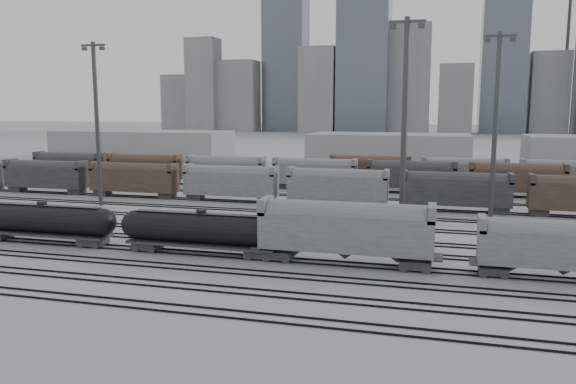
% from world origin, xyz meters
% --- Properties ---
extents(ground, '(900.00, 900.00, 0.00)m').
position_xyz_m(ground, '(0.00, 0.00, 0.00)').
color(ground, '#B3B4B8').
rests_on(ground, ground).
extents(tracks, '(220.00, 71.50, 0.16)m').
position_xyz_m(tracks, '(0.00, 17.50, 0.08)').
color(tracks, black).
rests_on(tracks, ground).
extents(tank_car_a, '(17.69, 2.95, 4.37)m').
position_xyz_m(tank_car_a, '(-19.00, 1.00, 2.53)').
color(tank_car_a, '#242427').
rests_on(tank_car_a, ground).
extents(tank_car_b, '(17.71, 2.95, 4.38)m').
position_xyz_m(tank_car_b, '(-0.27, 1.00, 2.53)').
color(tank_car_b, '#242427').
rests_on(tank_car_b, ground).
extents(hopper_car_a, '(16.38, 3.25, 5.86)m').
position_xyz_m(hopper_car_a, '(14.28, 1.00, 3.62)').
color(hopper_car_a, '#242427').
rests_on(hopper_car_a, ground).
extents(hopper_car_b, '(14.24, 2.83, 5.09)m').
position_xyz_m(hopper_car_b, '(33.17, 1.00, 3.15)').
color(hopper_car_b, '#242427').
rests_on(hopper_car_b, ground).
extents(light_mast_b, '(3.86, 0.62, 24.10)m').
position_xyz_m(light_mast_b, '(-26.63, 23.36, 12.79)').
color(light_mast_b, '#3A393C').
rests_on(light_mast_b, ground).
extents(light_mast_c, '(3.84, 0.62, 24.03)m').
position_xyz_m(light_mast_c, '(18.77, 11.53, 12.75)').
color(light_mast_c, '#3A393C').
rests_on(light_mast_c, ground).
extents(light_mast_d, '(3.78, 0.61, 23.65)m').
position_xyz_m(light_mast_d, '(29.00, 23.35, 12.54)').
color(light_mast_d, '#3A393C').
rests_on(light_mast_d, ground).
extents(bg_string_near, '(151.00, 3.00, 5.60)m').
position_xyz_m(bg_string_near, '(8.00, 32.00, 2.80)').
color(bg_string_near, gray).
rests_on(bg_string_near, ground).
extents(bg_string_mid, '(151.00, 3.00, 5.60)m').
position_xyz_m(bg_string_mid, '(18.00, 48.00, 2.80)').
color(bg_string_mid, '#242427').
rests_on(bg_string_mid, ground).
extents(bg_string_far, '(66.00, 3.00, 5.60)m').
position_xyz_m(bg_string_far, '(35.50, 56.00, 2.80)').
color(bg_string_far, brown).
rests_on(bg_string_far, ground).
extents(warehouse_left, '(50.00, 18.00, 8.00)m').
position_xyz_m(warehouse_left, '(-60.00, 95.00, 4.00)').
color(warehouse_left, '#979799').
rests_on(warehouse_left, ground).
extents(warehouse_mid, '(40.00, 18.00, 8.00)m').
position_xyz_m(warehouse_mid, '(10.00, 95.00, 4.00)').
color(warehouse_mid, '#979799').
rests_on(warehouse_mid, ground).
extents(skyline, '(316.00, 22.40, 95.00)m').
position_xyz_m(skyline, '(10.84, 280.00, 34.73)').
color(skyline, gray).
rests_on(skyline, ground).
extents(crane_left, '(42.00, 1.80, 100.00)m').
position_xyz_m(crane_left, '(-28.74, 305.00, 57.39)').
color(crane_left, '#3A393C').
rests_on(crane_left, ground).
extents(crane_right, '(42.00, 1.80, 100.00)m').
position_xyz_m(crane_right, '(91.26, 305.00, 57.39)').
color(crane_right, '#3A393C').
rests_on(crane_right, ground).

